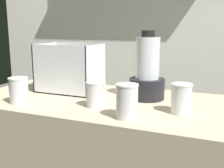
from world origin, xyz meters
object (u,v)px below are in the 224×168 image
blender_pitcher (147,74)px  juice_cup_mango_far_left (19,91)px  juice_cup_orange_left (95,96)px  juice_cup_pomegranate_middle (127,103)px  juice_cup_beet_right (181,100)px  carrot_display_bin (71,77)px

blender_pitcher → juice_cup_mango_far_left: blender_pitcher is taller
juice_cup_orange_left → juice_cup_mango_far_left: bearing=-167.5°
juice_cup_mango_far_left → juice_cup_pomegranate_middle: bearing=-1.7°
blender_pitcher → juice_cup_orange_left: (-0.17, -0.23, -0.08)m
blender_pitcher → juice_cup_orange_left: bearing=-126.9°
juice_cup_mango_far_left → juice_cup_beet_right: size_ratio=0.96×
juice_cup_orange_left → juice_cup_beet_right: bearing=7.6°
blender_pitcher → juice_cup_orange_left: 0.29m
juice_cup_mango_far_left → juice_cup_pomegranate_middle: (0.53, -0.02, 0.01)m
juice_cup_orange_left → juice_cup_beet_right: (0.36, 0.05, 0.01)m
juice_cup_mango_far_left → juice_cup_beet_right: 0.73m
juice_cup_pomegranate_middle → juice_cup_mango_far_left: bearing=178.3°
carrot_display_bin → juice_cup_mango_far_left: carrot_display_bin is taller
juice_cup_pomegranate_middle → juice_cup_beet_right: juice_cup_pomegranate_middle is taller
carrot_display_bin → juice_cup_beet_right: carrot_display_bin is taller
juice_cup_mango_far_left → carrot_display_bin: bearing=72.5°
juice_cup_orange_left → juice_cup_pomegranate_middle: (0.18, -0.09, 0.01)m
blender_pitcher → juice_cup_mango_far_left: size_ratio=2.77×
blender_pitcher → juice_cup_pomegranate_middle: bearing=-87.9°
juice_cup_mango_far_left → juice_cup_beet_right: juice_cup_beet_right is taller
carrot_display_bin → juice_cup_mango_far_left: bearing=-107.5°
juice_cup_mango_far_left → juice_cup_beet_right: (0.72, 0.13, -0.00)m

